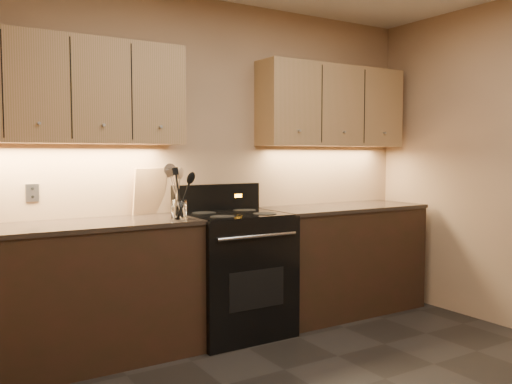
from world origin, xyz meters
The scene contains 14 objects.
wall_back centered at (0.00, 2.00, 1.30)m, with size 4.00×0.04×2.60m, color tan.
counter_left centered at (-1.10, 1.70, 0.47)m, with size 1.62×0.62×0.93m.
counter_right centered at (1.18, 1.70, 0.47)m, with size 1.46×0.62×0.93m.
stove centered at (0.08, 1.68, 0.48)m, with size 0.76×0.68×1.14m.
upper_cab_left centered at (-1.10, 1.85, 1.80)m, with size 1.60×0.30×0.70m, color #AB7E55.
upper_cab_right centered at (1.18, 1.85, 1.80)m, with size 1.44×0.30×0.70m, color #AB7E55.
outlet_plate centered at (-1.30, 1.99, 1.12)m, with size 0.09×0.01×0.12m, color #B2B5BA.
utensil_crock centered at (-0.42, 1.57, 0.99)m, with size 0.14×0.14×0.13m.
cutting_board centered at (-0.48, 1.97, 1.10)m, with size 0.28×0.02×0.35m, color tan.
wooden_spoon centered at (-0.46, 1.56, 1.11)m, with size 0.06×0.06×0.34m, color tan, non-canonical shape.
black_spoon centered at (-0.43, 1.58, 1.11)m, with size 0.06×0.06×0.32m, color black, non-canonical shape.
black_turner centered at (-0.41, 1.56, 1.12)m, with size 0.08×0.08×0.35m, color black, non-canonical shape.
steel_spatula centered at (-0.39, 1.58, 1.12)m, with size 0.08×0.08×0.35m, color silver, non-canonical shape.
steel_skimmer centered at (-0.38, 1.56, 1.13)m, with size 0.09×0.09×0.36m, color silver, non-canonical shape.
Camera 1 is at (-1.94, -1.88, 1.38)m, focal length 38.00 mm.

